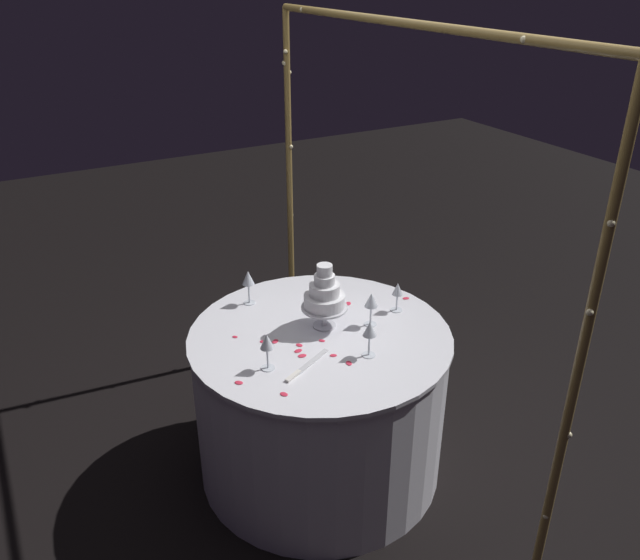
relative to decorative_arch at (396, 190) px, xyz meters
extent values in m
plane|color=black|center=(0.00, -0.39, -1.44)|extent=(12.00, 12.00, 0.00)
cylinder|color=olive|center=(-1.09, 0.00, -0.37)|extent=(0.04, 0.04, 2.14)
cylinder|color=olive|center=(1.10, 0.00, -0.37)|extent=(0.04, 0.04, 2.14)
cylinder|color=olive|center=(0.00, 0.00, 0.70)|extent=(2.19, 0.04, 0.04)
sphere|color=#F9EAB2|center=(-1.11, 0.02, -0.49)|extent=(0.02, 0.02, 0.02)
sphere|color=#F9EAB2|center=(1.09, 0.01, 0.53)|extent=(0.02, 0.02, 0.02)
sphere|color=#F9EAB2|center=(-0.88, -0.01, 0.70)|extent=(0.02, 0.02, 0.02)
sphere|color=#F9EAB2|center=(-1.10, -0.01, 0.41)|extent=(0.02, 0.02, 0.02)
sphere|color=#F9EAB2|center=(1.10, 0.01, -0.04)|extent=(0.02, 0.02, 0.02)
sphere|color=#F9EAB2|center=(-0.59, 0.00, 0.70)|extent=(0.02, 0.02, 0.02)
sphere|color=#F9EAB2|center=(-1.11, -0.01, 0.41)|extent=(0.02, 0.02, 0.02)
sphere|color=#F9EAB2|center=(1.11, -0.02, -0.08)|extent=(0.02, 0.02, 0.02)
sphere|color=#F9EAB2|center=(-0.27, 0.01, 0.70)|extent=(0.02, 0.02, 0.02)
sphere|color=#F9EAB2|center=(-1.09, 0.02, -1.27)|extent=(0.02, 0.02, 0.02)
sphere|color=#F9EAB2|center=(1.11, 0.01, -0.59)|extent=(0.02, 0.02, 0.02)
sphere|color=#F9EAB2|center=(0.05, 0.01, 0.70)|extent=(0.02, 0.02, 0.02)
sphere|color=#F9EAB2|center=(-1.10, 0.02, 0.36)|extent=(0.02, 0.02, 0.02)
sphere|color=#F9EAB2|center=(1.10, -0.01, -0.98)|extent=(0.02, 0.02, 0.02)
sphere|color=#F9EAB2|center=(0.38, 0.02, 0.70)|extent=(0.02, 0.02, 0.02)
sphere|color=#F9EAB2|center=(-1.11, 0.02, -0.73)|extent=(0.02, 0.02, 0.02)
sphere|color=#F9EAB2|center=(1.10, 0.00, 0.52)|extent=(0.02, 0.02, 0.02)
sphere|color=#F9EAB2|center=(0.66, -0.01, 0.70)|extent=(0.02, 0.02, 0.02)
sphere|color=#F9EAB2|center=(-1.08, 0.01, -0.06)|extent=(0.02, 0.02, 0.02)
sphere|color=#F9EAB2|center=(1.11, -0.01, 0.23)|extent=(0.02, 0.02, 0.02)
sphere|color=#F9EAB2|center=(0.99, 0.00, 0.70)|extent=(0.02, 0.02, 0.02)
sphere|color=#F9EAB2|center=(-1.08, -0.02, 0.48)|extent=(0.02, 0.02, 0.02)
cylinder|color=white|center=(0.00, -0.39, -1.05)|extent=(1.22, 1.22, 0.78)
cylinder|color=white|center=(0.00, -0.39, -0.65)|extent=(1.24, 1.24, 0.02)
cylinder|color=silver|center=(-0.05, -0.34, -0.64)|extent=(0.11, 0.11, 0.01)
cylinder|color=silver|center=(-0.05, -0.34, -0.59)|extent=(0.02, 0.02, 0.09)
cylinder|color=silver|center=(-0.05, -0.34, -0.54)|extent=(0.22, 0.22, 0.01)
cylinder|color=white|center=(-0.05, -0.34, -0.50)|extent=(0.19, 0.19, 0.06)
cylinder|color=white|center=(-0.05, -0.34, -0.44)|extent=(0.14, 0.14, 0.06)
cylinder|color=white|center=(-0.05, -0.34, -0.39)|extent=(0.10, 0.10, 0.05)
cylinder|color=white|center=(-0.05, -0.34, -0.34)|extent=(0.07, 0.07, 0.05)
cylinder|color=silver|center=(0.14, -0.73, -0.64)|extent=(0.06, 0.06, 0.00)
cylinder|color=silver|center=(0.14, -0.73, -0.59)|extent=(0.01, 0.01, 0.10)
cone|color=silver|center=(0.14, -0.73, -0.50)|extent=(0.06, 0.06, 0.07)
cylinder|color=silver|center=(-0.01, 0.05, -0.64)|extent=(0.06, 0.06, 0.00)
cylinder|color=silver|center=(-0.01, 0.05, -0.59)|extent=(0.01, 0.01, 0.09)
cone|color=silver|center=(-0.01, 0.05, -0.52)|extent=(0.05, 0.05, 0.06)
cylinder|color=silver|center=(-0.20, -0.19, -0.64)|extent=(0.06, 0.06, 0.00)
cylinder|color=silver|center=(-0.20, -0.19, -0.60)|extent=(0.01, 0.01, 0.08)
cone|color=silver|center=(-0.20, -0.19, -0.52)|extent=(0.06, 0.06, 0.07)
cylinder|color=silver|center=(0.27, -0.29, -0.64)|extent=(0.06, 0.06, 0.00)
cylinder|color=silver|center=(0.27, -0.29, -0.59)|extent=(0.01, 0.01, 0.10)
cone|color=silver|center=(0.27, -0.29, -0.50)|extent=(0.06, 0.06, 0.07)
cylinder|color=silver|center=(-0.43, -0.57, -0.64)|extent=(0.06, 0.06, 0.00)
cylinder|color=silver|center=(-0.43, -0.57, -0.58)|extent=(0.01, 0.01, 0.10)
cone|color=silver|center=(-0.43, -0.57, -0.49)|extent=(0.06, 0.06, 0.07)
cylinder|color=silver|center=(0.05, -0.14, -0.64)|extent=(0.06, 0.06, 0.00)
cylinder|color=silver|center=(0.05, -0.14, -0.59)|extent=(0.01, 0.01, 0.10)
cone|color=silver|center=(0.05, -0.14, -0.50)|extent=(0.06, 0.06, 0.07)
cube|color=silver|center=(0.19, -0.54, -0.64)|extent=(0.12, 0.21, 0.01)
cube|color=white|center=(0.25, -0.66, -0.63)|extent=(0.06, 0.09, 0.01)
ellipsoid|color=#E02D47|center=(0.34, -0.75, -0.64)|extent=(0.04, 0.04, 0.00)
ellipsoid|color=#E02D47|center=(0.19, -0.43, -0.64)|extent=(0.03, 0.04, 0.00)
ellipsoid|color=#E02D47|center=(0.18, -0.88, -0.64)|extent=(0.04, 0.04, 0.00)
ellipsoid|color=#E02D47|center=(-0.24, -0.23, -0.64)|extent=(0.03, 0.03, 0.00)
ellipsoid|color=#E02D47|center=(-0.04, -0.61, -0.64)|extent=(0.04, 0.05, 0.00)
ellipsoid|color=#E02D47|center=(-0.06, -0.66, -0.64)|extent=(0.04, 0.04, 0.00)
ellipsoid|color=#E02D47|center=(-0.16, -0.76, -0.64)|extent=(0.03, 0.03, 0.00)
ellipsoid|color=#E02D47|center=(0.06, -0.42, -0.64)|extent=(0.04, 0.03, 0.00)
ellipsoid|color=#E02D47|center=(0.05, -0.53, -0.64)|extent=(0.04, 0.04, 0.00)
ellipsoid|color=#E02D47|center=(-0.09, 0.16, -0.64)|extent=(0.03, 0.04, 0.00)
ellipsoid|color=#E02D47|center=(0.13, -0.55, -0.64)|extent=(0.03, 0.04, 0.00)
ellipsoid|color=#E02D47|center=(0.09, -0.55, -0.64)|extent=(0.03, 0.04, 0.00)
ellipsoid|color=#E02D47|center=(-0.18, -0.13, -0.64)|extent=(0.05, 0.04, 0.00)
ellipsoid|color=#E02D47|center=(0.28, -0.40, -0.64)|extent=(0.04, 0.03, 0.00)
camera|label=1|loc=(2.25, -1.63, 0.93)|focal=35.95mm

